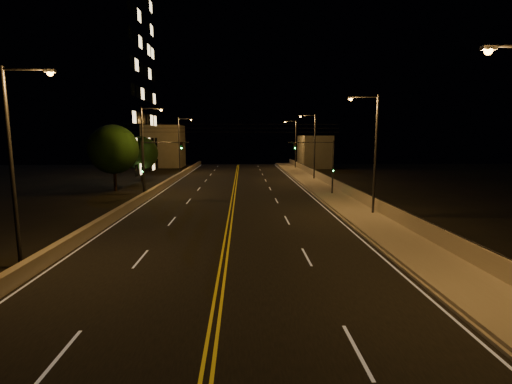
{
  "coord_description": "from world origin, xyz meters",
  "views": [
    {
      "loc": [
        1.01,
        -8.91,
        6.52
      ],
      "look_at": [
        2.0,
        18.0,
        2.5
      ],
      "focal_mm": 26.0,
      "sensor_mm": 36.0,
      "label": 1
    }
  ],
  "objects_px": {
    "streetlight_2": "(313,143)",
    "traffic_signal_left": "(152,162)",
    "traffic_signal_right": "(324,161)",
    "building_tower": "(61,82)",
    "streetlight_4": "(16,156)",
    "tree_0": "(113,149)",
    "streetlight_1": "(373,148)",
    "streetlight_5": "(145,145)",
    "streetlight_6": "(181,142)",
    "tree_1": "(141,153)",
    "streetlight_3": "(294,141)"
  },
  "relations": [
    {
      "from": "streetlight_1",
      "to": "traffic_signal_left",
      "type": "height_order",
      "value": "streetlight_1"
    },
    {
      "from": "streetlight_5",
      "to": "traffic_signal_right",
      "type": "distance_m",
      "value": 20.11
    },
    {
      "from": "streetlight_1",
      "to": "streetlight_6",
      "type": "xyz_separation_m",
      "value": [
        -21.47,
        36.9,
        0.0
      ]
    },
    {
      "from": "streetlight_4",
      "to": "tree_0",
      "type": "height_order",
      "value": "streetlight_4"
    },
    {
      "from": "traffic_signal_right",
      "to": "streetlight_2",
      "type": "bearing_deg",
      "value": 84.06
    },
    {
      "from": "streetlight_1",
      "to": "traffic_signal_right",
      "type": "distance_m",
      "value": 10.99
    },
    {
      "from": "traffic_signal_right",
      "to": "building_tower",
      "type": "xyz_separation_m",
      "value": [
        -35.39,
        16.35,
        10.62
      ]
    },
    {
      "from": "streetlight_2",
      "to": "streetlight_6",
      "type": "distance_m",
      "value": 24.3
    },
    {
      "from": "streetlight_2",
      "to": "streetlight_6",
      "type": "relative_size",
      "value": 1.0
    },
    {
      "from": "streetlight_5",
      "to": "building_tower",
      "type": "bearing_deg",
      "value": 137.04
    },
    {
      "from": "streetlight_1",
      "to": "streetlight_6",
      "type": "distance_m",
      "value": 42.7
    },
    {
      "from": "traffic_signal_right",
      "to": "traffic_signal_left",
      "type": "height_order",
      "value": "same"
    },
    {
      "from": "traffic_signal_right",
      "to": "building_tower",
      "type": "height_order",
      "value": "building_tower"
    },
    {
      "from": "streetlight_1",
      "to": "streetlight_5",
      "type": "relative_size",
      "value": 1.0
    },
    {
      "from": "streetlight_3",
      "to": "tree_1",
      "type": "relative_size",
      "value": 1.48
    },
    {
      "from": "building_tower",
      "to": "streetlight_4",
      "type": "bearing_deg",
      "value": -68.11
    },
    {
      "from": "streetlight_3",
      "to": "streetlight_4",
      "type": "distance_m",
      "value": 60.72
    },
    {
      "from": "traffic_signal_left",
      "to": "tree_0",
      "type": "bearing_deg",
      "value": 139.42
    },
    {
      "from": "streetlight_5",
      "to": "traffic_signal_right",
      "type": "relative_size",
      "value": 1.6
    },
    {
      "from": "traffic_signal_right",
      "to": "tree_0",
      "type": "height_order",
      "value": "tree_0"
    },
    {
      "from": "streetlight_3",
      "to": "traffic_signal_left",
      "type": "xyz_separation_m",
      "value": [
        -20.34,
        -34.69,
        -1.75
      ]
    },
    {
      "from": "streetlight_1",
      "to": "traffic_signal_left",
      "type": "distance_m",
      "value": 23.07
    },
    {
      "from": "streetlight_6",
      "to": "streetlight_5",
      "type": "bearing_deg",
      "value": -90.0
    },
    {
      "from": "traffic_signal_left",
      "to": "building_tower",
      "type": "relative_size",
      "value": 0.2
    },
    {
      "from": "streetlight_1",
      "to": "streetlight_5",
      "type": "xyz_separation_m",
      "value": [
        -21.47,
        12.7,
        0.0
      ]
    },
    {
      "from": "streetlight_3",
      "to": "streetlight_2",
      "type": "bearing_deg",
      "value": -90.0
    },
    {
      "from": "streetlight_2",
      "to": "traffic_signal_left",
      "type": "distance_m",
      "value": 25.21
    },
    {
      "from": "streetlight_6",
      "to": "building_tower",
      "type": "bearing_deg",
      "value": -147.58
    },
    {
      "from": "streetlight_2",
      "to": "streetlight_4",
      "type": "distance_m",
      "value": 42.69
    },
    {
      "from": "traffic_signal_left",
      "to": "building_tower",
      "type": "bearing_deg",
      "value": 135.42
    },
    {
      "from": "streetlight_6",
      "to": "traffic_signal_left",
      "type": "distance_m",
      "value": 26.24
    },
    {
      "from": "streetlight_3",
      "to": "tree_1",
      "type": "bearing_deg",
      "value": -141.43
    },
    {
      "from": "streetlight_5",
      "to": "tree_0",
      "type": "distance_m",
      "value": 5.44
    },
    {
      "from": "streetlight_1",
      "to": "streetlight_4",
      "type": "height_order",
      "value": "same"
    },
    {
      "from": "streetlight_3",
      "to": "streetlight_5",
      "type": "distance_m",
      "value": 39.14
    },
    {
      "from": "streetlight_5",
      "to": "streetlight_6",
      "type": "bearing_deg",
      "value": 90.0
    },
    {
      "from": "tree_0",
      "to": "tree_1",
      "type": "bearing_deg",
      "value": 85.92
    },
    {
      "from": "tree_1",
      "to": "streetlight_4",
      "type": "bearing_deg",
      "value": -83.96
    },
    {
      "from": "building_tower",
      "to": "streetlight_2",
      "type": "bearing_deg",
      "value": -2.42
    },
    {
      "from": "building_tower",
      "to": "tree_1",
      "type": "relative_size",
      "value": 4.56
    },
    {
      "from": "streetlight_1",
      "to": "tree_0",
      "type": "relative_size",
      "value": 1.23
    },
    {
      "from": "streetlight_2",
      "to": "streetlight_5",
      "type": "relative_size",
      "value": 1.0
    },
    {
      "from": "tree_0",
      "to": "tree_1",
      "type": "height_order",
      "value": "tree_0"
    },
    {
      "from": "streetlight_2",
      "to": "traffic_signal_right",
      "type": "relative_size",
      "value": 1.6
    },
    {
      "from": "traffic_signal_left",
      "to": "tree_1",
      "type": "xyz_separation_m",
      "value": [
        -5.01,
        14.47,
        0.3
      ]
    },
    {
      "from": "streetlight_4",
      "to": "building_tower",
      "type": "height_order",
      "value": "building_tower"
    },
    {
      "from": "streetlight_1",
      "to": "traffic_signal_right",
      "type": "bearing_deg",
      "value": 98.14
    },
    {
      "from": "streetlight_4",
      "to": "traffic_signal_left",
      "type": "bearing_deg",
      "value": 87.05
    },
    {
      "from": "streetlight_5",
      "to": "traffic_signal_left",
      "type": "xyz_separation_m",
      "value": [
        1.14,
        -1.96,
        -1.75
      ]
    },
    {
      "from": "building_tower",
      "to": "streetlight_5",
      "type": "bearing_deg",
      "value": -42.96
    }
  ]
}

